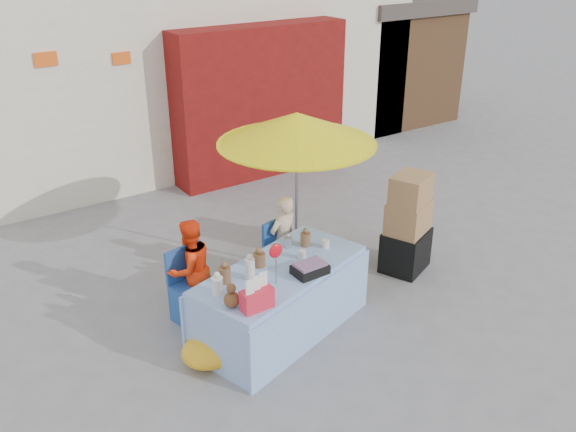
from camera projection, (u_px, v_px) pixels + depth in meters
ground at (297, 321)px, 6.88m from camera, size 80.00×80.00×0.00m
market_table at (280, 299)px, 6.56m from camera, size 2.20×1.48×1.22m
chair_left at (197, 300)px, 6.81m from camera, size 0.56×0.55×0.85m
chair_right at (289, 268)px, 7.45m from camera, size 0.56×0.55×0.85m
vendor_orange at (190, 269)px, 6.77m from camera, size 0.64×0.54×1.17m
vendor_beige at (283, 240)px, 7.41m from camera, size 0.46×0.35×1.15m
umbrella at (297, 129)px, 7.12m from camera, size 1.90×1.90×2.09m
box_stack at (408, 227)px, 7.69m from camera, size 0.73×0.67×1.31m
tarp_bundle at (214, 348)px, 6.17m from camera, size 0.83×0.74×0.31m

